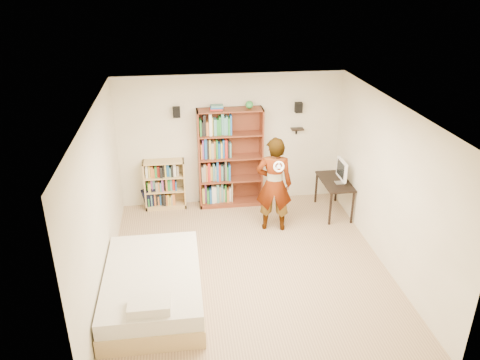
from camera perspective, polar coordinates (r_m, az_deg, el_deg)
The scene contains 14 objects.
ground at distance 7.88m, azimuth 1.08°, elevation -10.58°, with size 4.50×5.00×0.01m, color tan.
room_shell at distance 7.02m, azimuth 1.20°, elevation 1.26°, with size 4.52×5.02×2.71m.
crown_molding at distance 6.71m, azimuth 1.26°, elevation 8.40°, with size 4.50×5.00×0.06m.
speaker_left at distance 9.13m, azimuth -7.75°, elevation 8.20°, with size 0.14×0.12×0.20m, color black.
speaker_right at distance 9.43m, azimuth 7.15°, elevation 8.76°, with size 0.14×0.12×0.20m, color black.
wall_shelf at distance 9.57m, azimuth 7.00°, elevation 6.19°, with size 0.25×0.16×0.03m, color black.
tall_bookshelf at distance 9.41m, azimuth -1.18°, elevation 2.64°, with size 1.29×0.38×2.04m, color brown, non-canonical shape.
low_bookshelf at distance 9.60m, azimuth -9.15°, elevation -0.54°, with size 0.82×0.31×1.03m, color tan, non-canonical shape.
computer_desk at distance 9.54m, azimuth 11.34°, elevation -1.98°, with size 0.52×1.03×0.70m, color black, non-canonical shape.
imac at distance 9.20m, azimuth 12.17°, elevation 0.98°, with size 0.10×0.48×0.48m, color white, non-canonical shape.
daybed at distance 7.13m, azimuth -10.58°, elevation -12.19°, with size 1.41×2.16×0.64m, color beige, non-canonical shape.
person at distance 8.57m, azimuth 4.17°, elevation -0.55°, with size 0.66×0.44×1.82m, color black.
wii_wheel at distance 8.06m, azimuth 4.76°, elevation 1.64°, with size 0.20×0.20×0.03m, color white.
navy_bag at distance 9.74m, azimuth -10.76°, elevation -2.17°, with size 0.34×0.22×0.46m, color black, non-canonical shape.
Camera 1 is at (-1.02, -6.37, 4.54)m, focal length 35.00 mm.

